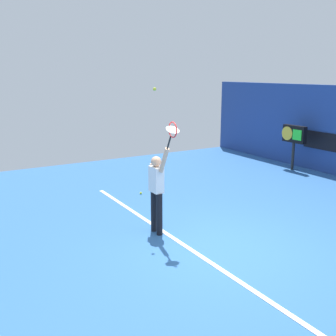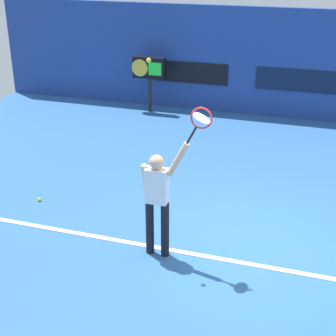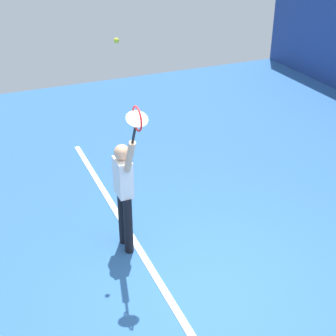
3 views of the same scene
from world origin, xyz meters
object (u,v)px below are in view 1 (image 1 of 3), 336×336
object	(u,v)px
tennis_racket	(172,131)
scoreboard_clock	(294,136)
tennis_player	(157,188)
tennis_ball	(155,89)
spare_ball	(141,193)

from	to	relation	value
tennis_racket	scoreboard_clock	size ratio (longest dim) A/B	0.39
tennis_player	tennis_racket	size ratio (longest dim) A/B	3.16
tennis_racket	scoreboard_clock	distance (m)	7.82
tennis_ball	tennis_racket	bearing A→B (deg)	-2.80
scoreboard_clock	tennis_ball	bearing A→B (deg)	-69.80
tennis_player	tennis_ball	world-z (taller)	tennis_ball
tennis_player	tennis_ball	size ratio (longest dim) A/B	28.65
tennis_player	tennis_racket	world-z (taller)	tennis_racket
tennis_player	scoreboard_clock	distance (m)	7.50
scoreboard_clock	spare_ball	size ratio (longest dim) A/B	23.27
scoreboard_clock	spare_ball	distance (m)	6.12
tennis_ball	scoreboard_clock	xyz separation A→B (m)	(-2.56, 6.97, -1.84)
tennis_ball	spare_ball	xyz separation A→B (m)	(-2.62, 0.96, -3.02)
scoreboard_clock	tennis_player	bearing A→B (deg)	-69.04
tennis_racket	spare_ball	world-z (taller)	tennis_racket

